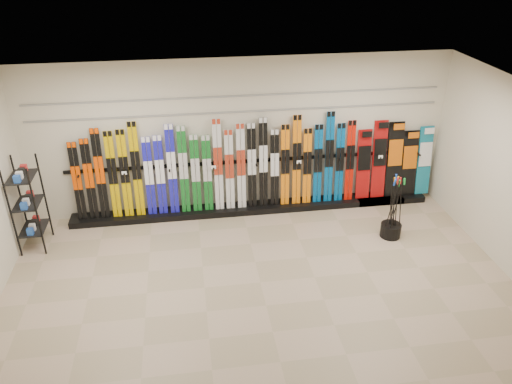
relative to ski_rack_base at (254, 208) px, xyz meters
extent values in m
plane|color=gray|center=(-0.22, -2.28, -0.06)|extent=(8.00, 8.00, 0.00)
plane|color=beige|center=(-0.22, 0.22, 1.44)|extent=(8.00, 0.00, 8.00)
plane|color=silver|center=(-0.22, -2.28, 2.94)|extent=(8.00, 8.00, 0.00)
cube|color=black|center=(0.00, 0.00, 0.00)|extent=(8.00, 0.40, 0.12)
cube|color=black|center=(-3.27, 0.02, 0.81)|extent=(0.17, 0.16, 1.51)
cube|color=black|center=(-3.05, 0.03, 0.84)|extent=(0.17, 0.17, 1.56)
cube|color=black|center=(-2.85, 0.04, 0.93)|extent=(0.17, 0.19, 1.74)
cube|color=#C49E00|center=(-2.62, 0.03, 0.90)|extent=(0.17, 0.18, 1.68)
cube|color=#C49E00|center=(-2.41, 0.03, 0.91)|extent=(0.17, 0.18, 1.69)
cube|color=#C49E00|center=(-2.19, 0.04, 0.97)|extent=(0.17, 0.20, 1.83)
cube|color=#1816A8|center=(-1.97, 0.03, 0.82)|extent=(0.17, 0.17, 1.53)
cube|color=#1816A8|center=(-1.76, 0.03, 0.83)|extent=(0.17, 0.17, 1.55)
cube|color=#1816A8|center=(-1.54, 0.04, 0.93)|extent=(0.17, 0.19, 1.75)
cube|color=#12611E|center=(-1.33, 0.03, 0.91)|extent=(0.17, 0.18, 1.70)
cube|color=#12611E|center=(-1.11, 0.03, 0.82)|extent=(0.17, 0.17, 1.53)
cube|color=#12611E|center=(-0.88, 0.02, 0.81)|extent=(0.17, 0.16, 1.50)
cube|color=silver|center=(-0.67, 0.04, 0.96)|extent=(0.17, 0.19, 1.80)
cube|color=silver|center=(-0.46, 0.03, 0.85)|extent=(0.17, 0.17, 1.58)
cube|color=silver|center=(-0.24, 0.03, 0.90)|extent=(0.17, 0.18, 1.69)
cube|color=black|center=(-0.03, 0.03, 0.90)|extent=(0.17, 0.18, 1.68)
cube|color=black|center=(0.19, 0.04, 0.95)|extent=(0.17, 0.19, 1.78)
cube|color=black|center=(0.41, 0.03, 0.83)|extent=(0.17, 0.17, 1.54)
cube|color=orange|center=(0.62, 0.03, 0.87)|extent=(0.17, 0.18, 1.62)
cube|color=orange|center=(0.85, 0.04, 0.96)|extent=(0.17, 0.19, 1.79)
cube|color=orange|center=(1.06, 0.02, 0.82)|extent=(0.17, 0.17, 1.52)
cube|color=#024A87|center=(1.27, 0.03, 0.85)|extent=(0.17, 0.17, 1.59)
cube|color=#024A87|center=(1.49, 0.04, 0.97)|extent=(0.17, 0.20, 1.83)
cube|color=#024A87|center=(1.71, 0.03, 0.85)|extent=(0.17, 0.17, 1.59)
cube|color=#BC1205|center=(1.92, 0.03, 0.88)|extent=(0.17, 0.18, 1.63)
cube|color=#990C0C|center=(2.23, 0.07, 0.77)|extent=(0.28, 0.22, 1.41)
cube|color=#990C0C|center=(2.54, 0.08, 0.85)|extent=(0.28, 0.24, 1.58)
cube|color=black|center=(2.87, 0.08, 0.82)|extent=(0.32, 0.24, 1.53)
cube|color=black|center=(3.19, 0.06, 0.73)|extent=(0.32, 0.21, 1.34)
cube|color=#14728C|center=(3.51, 0.07, 0.76)|extent=(0.29, 0.22, 1.41)
cube|color=black|center=(-3.97, -0.64, 0.75)|extent=(0.40, 0.60, 1.63)
cylinder|color=black|center=(2.33, -1.29, 0.07)|extent=(0.37, 0.37, 0.25)
cylinder|color=black|center=(2.32, -1.32, 0.55)|extent=(0.14, 0.07, 1.18)
cylinder|color=black|center=(2.27, -1.30, 0.55)|extent=(0.14, 0.06, 1.18)
cylinder|color=black|center=(2.25, -1.36, 0.55)|extent=(0.12, 0.15, 1.17)
cylinder|color=black|center=(2.43, -1.35, 0.55)|extent=(0.08, 0.13, 1.18)
cylinder|color=black|center=(2.37, -1.31, 0.55)|extent=(0.04, 0.15, 1.17)
cylinder|color=black|center=(2.34, -1.27, 0.55)|extent=(0.07, 0.03, 1.18)
cylinder|color=black|center=(2.34, -1.18, 0.55)|extent=(0.09, 0.06, 1.18)
cylinder|color=black|center=(2.31, -1.40, 0.55)|extent=(0.14, 0.02, 1.18)
cube|color=gray|center=(-0.22, 0.20, 1.94)|extent=(7.60, 0.02, 0.03)
cube|color=gray|center=(-0.22, 0.20, 2.24)|extent=(7.60, 0.02, 0.03)
camera|label=1|loc=(-1.23, -8.53, 4.94)|focal=35.00mm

